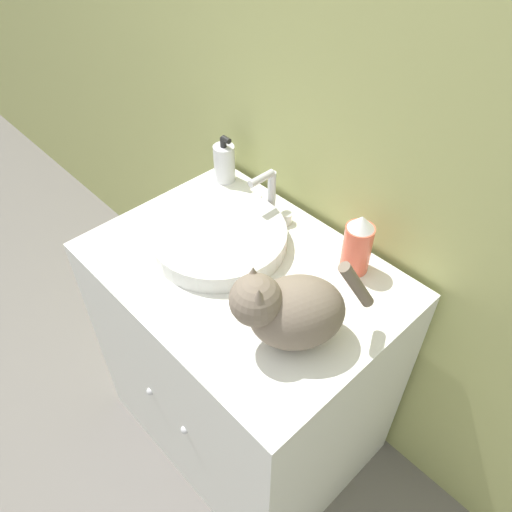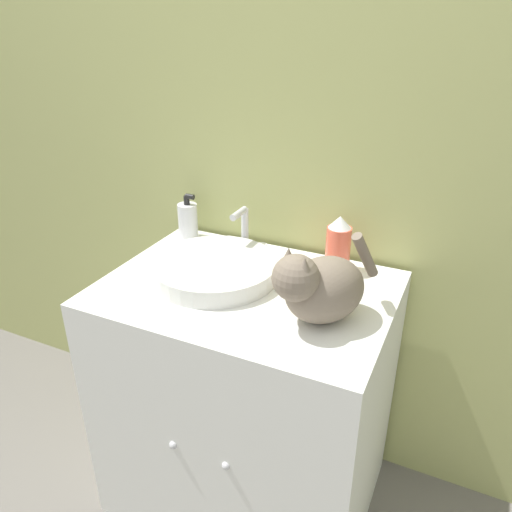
# 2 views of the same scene
# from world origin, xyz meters

# --- Properties ---
(ground_plane) EXTENTS (8.00, 8.00, 0.00)m
(ground_plane) POSITION_xyz_m (0.00, 0.00, 0.00)
(ground_plane) COLOR slate
(wall_back) EXTENTS (6.00, 0.05, 2.50)m
(wall_back) POSITION_xyz_m (0.00, 0.64, 1.25)
(wall_back) COLOR tan
(wall_back) RESTS_ON ground_plane
(vanity_cabinet) EXTENTS (0.83, 0.61, 0.82)m
(vanity_cabinet) POSITION_xyz_m (0.00, 0.30, 0.41)
(vanity_cabinet) COLOR white
(vanity_cabinet) RESTS_ON ground_plane
(sink_basin) EXTENTS (0.37, 0.37, 0.05)m
(sink_basin) POSITION_xyz_m (-0.11, 0.32, 0.84)
(sink_basin) COLOR silver
(sink_basin) RESTS_ON vanity_cabinet
(faucet) EXTENTS (0.16, 0.10, 0.16)m
(faucet) POSITION_xyz_m (-0.11, 0.51, 0.88)
(faucet) COLOR silver
(faucet) RESTS_ON vanity_cabinet
(cat) EXTENTS (0.26, 0.31, 0.22)m
(cat) POSITION_xyz_m (0.24, 0.23, 0.91)
(cat) COLOR #7A6B5B
(cat) RESTS_ON vanity_cabinet
(soap_bottle) EXTENTS (0.07, 0.07, 0.16)m
(soap_bottle) POSITION_xyz_m (-0.34, 0.53, 0.88)
(soap_bottle) COLOR silver
(soap_bottle) RESTS_ON vanity_cabinet
(spray_bottle) EXTENTS (0.07, 0.07, 0.18)m
(spray_bottle) POSITION_xyz_m (0.20, 0.51, 0.90)
(spray_bottle) COLOR #EF6047
(spray_bottle) RESTS_ON vanity_cabinet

